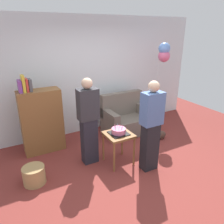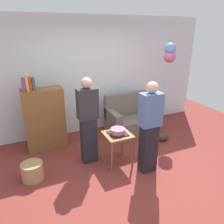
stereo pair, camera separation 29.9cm
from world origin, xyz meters
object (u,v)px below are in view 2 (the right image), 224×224
object	(u,v)px
person_blowing_candles	(88,121)
wicker_basket	(33,171)
person_holding_cake	(150,128)
handbag	(164,137)
bookshelf	(44,118)
couch	(129,119)
birthday_cake	(118,131)
balloon_bunch	(170,53)
side_table	(118,139)

from	to	relation	value
person_blowing_candles	wicker_basket	bearing A→B (deg)	-154.88
person_blowing_candles	person_holding_cake	world-z (taller)	same
handbag	bookshelf	bearing A→B (deg)	161.69
couch	birthday_cake	world-z (taller)	couch
couch	bookshelf	world-z (taller)	bookshelf
person_holding_cake	balloon_bunch	size ratio (longest dim) A/B	0.77
birthday_cake	handbag	bearing A→B (deg)	14.30
couch	wicker_basket	bearing A→B (deg)	-158.85
couch	birthday_cake	distance (m)	1.39
birthday_cake	person_holding_cake	size ratio (longest dim) A/B	0.20
balloon_bunch	wicker_basket	bearing A→B (deg)	-167.44
wicker_basket	handbag	xyz separation A→B (m)	(2.84, 0.18, -0.05)
side_table	person_holding_cake	world-z (taller)	person_holding_cake
wicker_basket	side_table	bearing A→B (deg)	-5.90
side_table	bookshelf	bearing A→B (deg)	134.32
side_table	person_holding_cake	size ratio (longest dim) A/B	0.37
birthday_cake	person_holding_cake	xyz separation A→B (m)	(0.40, -0.41, 0.17)
bookshelf	birthday_cake	size ratio (longest dim) A/B	5.04
couch	person_blowing_candles	bearing A→B (deg)	-149.28
person_blowing_candles	wicker_basket	distance (m)	1.27
bookshelf	side_table	bearing A→B (deg)	-45.68
balloon_bunch	person_holding_cake	bearing A→B (deg)	-135.67
side_table	balloon_bunch	size ratio (longest dim) A/B	0.29
side_table	handbag	world-z (taller)	side_table
person_blowing_candles	balloon_bunch	distance (m)	2.48
couch	birthday_cake	xyz separation A→B (m)	(-0.83, -1.06, 0.32)
side_table	person_holding_cake	bearing A→B (deg)	-46.33
bookshelf	person_holding_cake	xyz separation A→B (m)	(1.52, -1.57, 0.16)
wicker_basket	person_holding_cake	bearing A→B (deg)	-16.66
couch	person_holding_cake	xyz separation A→B (m)	(-0.43, -1.48, 0.49)
birthday_cake	person_blowing_candles	size ratio (longest dim) A/B	0.20
bookshelf	person_blowing_candles	xyz separation A→B (m)	(0.67, -0.85, 0.16)
bookshelf	handbag	size ratio (longest dim) A/B	5.76
couch	balloon_bunch	size ratio (longest dim) A/B	0.52
couch	side_table	size ratio (longest dim) A/B	1.80
bookshelf	balloon_bunch	size ratio (longest dim) A/B	0.76
person_holding_cake	balloon_bunch	xyz separation A→B (m)	(1.32, 1.29, 1.06)
side_table	balloon_bunch	bearing A→B (deg)	27.04
couch	birthday_cake	size ratio (longest dim) A/B	3.44
person_holding_cake	handbag	xyz separation A→B (m)	(0.94, 0.75, -0.73)
person_blowing_candles	person_holding_cake	distance (m)	1.11
bookshelf	wicker_basket	bearing A→B (deg)	-111.23
birthday_cake	wicker_basket	world-z (taller)	birthday_cake
bookshelf	side_table	world-z (taller)	bookshelf
side_table	handbag	distance (m)	1.44
handbag	balloon_bunch	bearing A→B (deg)	54.34
bookshelf	person_blowing_candles	distance (m)	1.10
birthday_cake	balloon_bunch	distance (m)	2.29
bookshelf	birthday_cake	bearing A→B (deg)	-45.68
person_holding_cake	balloon_bunch	bearing A→B (deg)	-105.36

